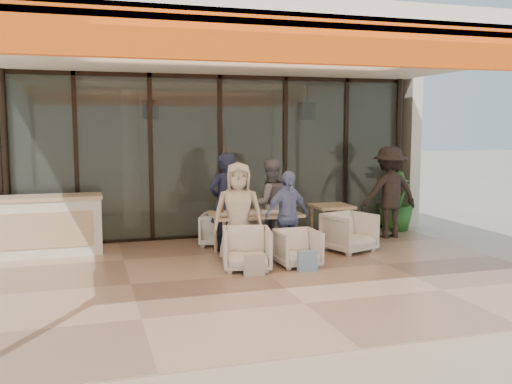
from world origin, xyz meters
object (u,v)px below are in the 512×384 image
(chair_far_right, at_px, (262,228))
(potted_palm, at_px, (396,199))
(dining_table, at_px, (255,216))
(diner_navy, at_px, (225,202))
(diner_cream, at_px, (238,213))
(standing_woman, at_px, (389,193))
(side_chair, at_px, (349,231))
(chair_near_right, at_px, (298,246))
(diner_periwinkle, at_px, (287,216))
(side_table, at_px, (332,211))
(chair_far_left, at_px, (219,228))
(chair_near_left, at_px, (247,247))
(diner_grey, at_px, (270,204))
(host_counter, at_px, (47,225))

(chair_far_right, xyz_separation_m, potted_palm, (3.09, 0.38, 0.38))
(dining_table, xyz_separation_m, diner_navy, (-0.41, 0.44, 0.19))
(diner_cream, height_order, standing_woman, standing_woman)
(side_chair, bearing_deg, standing_woman, 14.90)
(dining_table, distance_m, chair_near_right, 1.11)
(chair_far_right, height_order, side_chair, side_chair)
(diner_navy, height_order, diner_periwinkle, diner_navy)
(diner_periwinkle, relative_size, side_table, 2.00)
(chair_far_left, distance_m, side_table, 2.15)
(chair_near_left, relative_size, side_table, 0.99)
(chair_far_right, bearing_deg, potted_palm, -163.18)
(chair_far_right, xyz_separation_m, chair_near_left, (-0.84, -1.90, 0.07))
(potted_palm, bearing_deg, side_table, -155.71)
(chair_near_left, relative_size, side_chair, 0.95)
(chair_far_left, bearing_deg, diner_grey, 171.12)
(dining_table, distance_m, side_chair, 1.71)
(chair_far_right, height_order, diner_cream, diner_cream)
(diner_grey, height_order, side_table, diner_grey)
(side_table, bearing_deg, chair_far_right, 159.83)
(chair_far_left, relative_size, diner_cream, 0.40)
(host_counter, distance_m, diner_navy, 3.07)
(chair_far_left, bearing_deg, standing_woman, -162.91)
(chair_near_left, height_order, standing_woman, standing_woman)
(diner_navy, relative_size, potted_palm, 1.29)
(dining_table, bearing_deg, chair_far_right, 65.73)
(chair_far_left, bearing_deg, chair_near_right, 135.73)
(host_counter, height_order, chair_far_left, host_counter)
(chair_far_left, height_order, chair_far_right, chair_far_left)
(diner_grey, bearing_deg, dining_table, 46.07)
(host_counter, relative_size, diner_periwinkle, 1.24)
(chair_far_left, height_order, diner_navy, diner_navy)
(dining_table, distance_m, chair_near_left, 1.09)
(chair_near_right, relative_size, side_chair, 0.85)
(chair_near_left, height_order, side_table, side_table)
(diner_navy, distance_m, diner_periwinkle, 1.24)
(chair_near_right, distance_m, side_table, 1.93)
(chair_far_left, height_order, chair_near_right, chair_far_left)
(diner_periwinkle, bearing_deg, side_chair, -8.54)
(host_counter, height_order, side_chair, host_counter)
(dining_table, bearing_deg, diner_cream, -132.26)
(host_counter, xyz_separation_m, chair_far_right, (3.84, -0.04, -0.23))
(chair_far_right, bearing_deg, diner_navy, 40.49)
(host_counter, distance_m, chair_near_right, 4.31)
(potted_palm, bearing_deg, chair_far_left, -174.42)
(diner_cream, bearing_deg, diner_grey, 59.20)
(diner_grey, bearing_deg, chair_far_right, -90.13)
(chair_near_right, xyz_separation_m, side_chair, (1.24, 0.70, 0.06))
(diner_cream, bearing_deg, chair_near_right, -18.54)
(diner_cream, xyz_separation_m, potted_palm, (3.93, 1.78, -0.14))
(host_counter, relative_size, standing_woman, 1.01)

